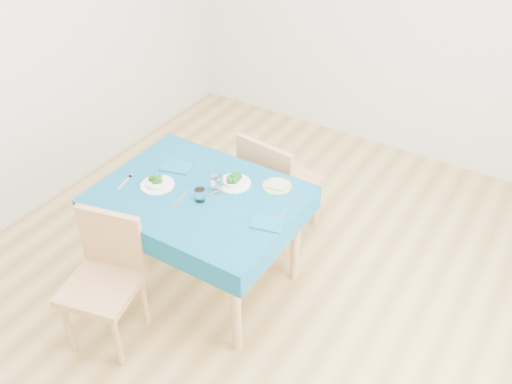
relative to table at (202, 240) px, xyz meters
The scene contains 16 objects.
room_shell 1.04m from the table, 15.26° to the left, with size 4.02×4.52×2.73m.
table is the anchor object (origin of this frame).
chair_near 0.74m from the table, 107.52° to the right, with size 0.41×0.45×1.02m, color tan.
chair_far 0.83m from the table, 79.61° to the left, with size 0.47×0.51×1.17m, color tan.
bowl_near 0.50m from the table, 165.06° to the right, with size 0.21×0.21×0.06m, color white, non-canonical shape.
bowl_far 0.47m from the table, 57.05° to the left, with size 0.21×0.21×0.06m, color white, non-canonical shape.
fork_near 0.62m from the table, 161.62° to the right, with size 0.02×0.16×0.00m, color silver.
knife_near 0.40m from the table, 120.92° to the right, with size 0.02×0.20×0.00m, color silver.
fork_far 0.40m from the table, 53.39° to the left, with size 0.02×0.17×0.00m, color silver.
knife_far 0.63m from the table, ahead, with size 0.02×0.22×0.00m, color silver.
napkin_near 0.51m from the table, 152.70° to the left, with size 0.20×0.14×0.01m, color #0E5377.
napkin_far 0.64m from the table, ahead, with size 0.19×0.13×0.01m, color #0E5377.
tumbler_center 0.44m from the table, 50.15° to the left, with size 0.08×0.08×0.10m, color white.
tumbler_side 0.43m from the table, 46.49° to the right, with size 0.06×0.06×0.08m, color white.
side_plate 0.62m from the table, 40.69° to the left, with size 0.18×0.18×0.01m, color #A3BD5C.
bread_slice 0.63m from the table, 40.69° to the left, with size 0.10×0.10×0.02m, color beige.
Camera 1 is at (1.43, -2.29, 2.86)m, focal length 40.00 mm.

